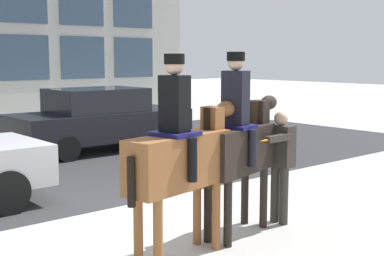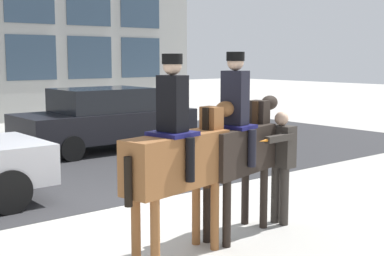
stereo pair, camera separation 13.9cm
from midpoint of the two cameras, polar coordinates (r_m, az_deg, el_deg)
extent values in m
plane|color=#B2AFA8|center=(8.51, -6.63, -9.08)|extent=(80.00, 80.00, 0.00)
cube|color=#2D2D30|center=(12.64, -18.64, -3.92)|extent=(22.52, 8.50, 0.01)
cube|color=#33475B|center=(21.29, -17.62, 7.17)|extent=(1.98, 0.02, 1.71)
cube|color=#33475B|center=(22.36, -11.71, 7.36)|extent=(1.98, 0.02, 1.71)
cube|color=#33475B|center=(23.65, -6.38, 7.47)|extent=(1.98, 0.02, 1.71)
cube|color=#33475B|center=(21.40, -17.86, 12.90)|extent=(1.98, 0.02, 1.71)
cube|color=#33475B|center=(22.47, -11.86, 12.82)|extent=(1.98, 0.02, 1.71)
cube|color=#33475B|center=(23.74, -6.46, 12.63)|extent=(1.98, 0.02, 1.71)
cube|color=brown|center=(6.35, -2.04, -3.58)|extent=(1.55, 0.71, 0.64)
cylinder|color=brown|center=(7.03, -0.03, -8.87)|extent=(0.11, 0.11, 0.88)
cylinder|color=brown|center=(6.85, 1.99, -9.32)|extent=(0.11, 0.11, 0.88)
cylinder|color=brown|center=(6.27, -6.40, -10.96)|extent=(0.11, 0.11, 0.88)
cylinder|color=brown|center=(6.06, -4.32, -11.59)|extent=(0.11, 0.11, 0.88)
cube|color=brown|center=(6.80, 1.61, 0.15)|extent=(0.24, 0.27, 0.51)
cube|color=black|center=(6.70, 0.99, 0.22)|extent=(0.05, 0.09, 0.46)
ellipsoid|color=brown|center=(7.00, 3.06, 2.04)|extent=(0.37, 0.26, 0.20)
cube|color=silver|center=(7.08, 3.55, 2.26)|extent=(0.13, 0.07, 0.08)
cylinder|color=black|center=(5.82, -7.19, -5.74)|extent=(0.09, 0.09, 0.55)
cube|color=#14144C|center=(6.24, -2.51, -0.62)|extent=(0.53, 0.55, 0.05)
cube|color=black|center=(6.20, -2.53, 2.64)|extent=(0.28, 0.36, 0.65)
sphere|color=#D1A889|center=(6.18, -2.55, 6.66)|extent=(0.22, 0.22, 0.22)
cylinder|color=black|center=(6.18, -2.55, 7.38)|extent=(0.24, 0.24, 0.12)
cylinder|color=black|center=(6.46, -4.28, -2.82)|extent=(0.11, 0.11, 0.51)
cylinder|color=black|center=(6.11, -0.60, -3.40)|extent=(0.11, 0.11, 0.51)
cube|color=black|center=(7.26, 4.33, -2.35)|extent=(1.42, 0.76, 0.62)
cylinder|color=black|center=(7.91, 5.15, -7.07)|extent=(0.11, 0.11, 0.87)
cylinder|color=black|center=(7.76, 7.13, -7.38)|extent=(0.11, 0.11, 0.87)
cylinder|color=black|center=(7.11, 1.14, -8.71)|extent=(0.11, 0.11, 0.87)
cylinder|color=black|center=(6.95, 3.27, -9.11)|extent=(0.11, 0.11, 0.87)
cube|color=black|center=(7.72, 6.64, 0.94)|extent=(0.25, 0.28, 0.54)
cube|color=#382314|center=(7.61, 6.20, 1.01)|extent=(0.06, 0.09, 0.49)
ellipsoid|color=black|center=(7.96, 7.69, 2.70)|extent=(0.40, 0.28, 0.21)
cube|color=silver|center=(8.05, 8.05, 2.89)|extent=(0.14, 0.08, 0.09)
cylinder|color=#382314|center=(6.69, 1.14, -4.10)|extent=(0.09, 0.09, 0.55)
cube|color=#14144C|center=(7.16, 4.07, 0.17)|extent=(0.51, 0.57, 0.05)
cube|color=black|center=(7.12, 4.10, 3.25)|extent=(0.29, 0.36, 0.71)
sphere|color=#D1A889|center=(7.10, 4.14, 7.01)|extent=(0.22, 0.22, 0.22)
cylinder|color=black|center=(7.10, 4.14, 7.63)|extent=(0.24, 0.24, 0.12)
cylinder|color=black|center=(7.34, 2.25, -1.74)|extent=(0.11, 0.11, 0.49)
cylinder|color=black|center=(7.06, 5.93, -2.14)|extent=(0.11, 0.11, 0.49)
cylinder|color=#332D28|center=(7.95, 9.27, -7.14)|extent=(0.13, 0.13, 0.85)
cylinder|color=#332D28|center=(8.04, 8.34, -6.95)|extent=(0.13, 0.13, 0.85)
cube|color=#332D28|center=(7.84, 8.91, -1.90)|extent=(0.25, 0.42, 0.60)
sphere|color=#D1A889|center=(7.79, 8.97, 1.01)|extent=(0.20, 0.20, 0.20)
cube|color=#332D28|center=(7.49, 8.78, -1.05)|extent=(0.56, 0.13, 0.09)
cone|color=orange|center=(7.22, 7.13, -1.34)|extent=(0.18, 0.06, 0.04)
cylinder|color=black|center=(8.83, -19.58, -6.49)|extent=(0.70, 0.23, 0.70)
cube|color=black|center=(14.28, -9.97, 0.33)|extent=(4.67, 1.95, 0.72)
cube|color=black|center=(14.16, -10.44, 2.96)|extent=(2.33, 1.71, 0.61)
cylinder|color=black|center=(14.38, -3.14, -0.97)|extent=(0.61, 0.23, 0.61)
cylinder|color=black|center=(15.84, -7.05, -0.24)|extent=(0.61, 0.23, 0.61)
cylinder|color=black|center=(12.87, -13.49, -2.17)|extent=(0.61, 0.23, 0.61)
cylinder|color=black|center=(14.48, -16.68, -1.22)|extent=(0.61, 0.23, 0.61)
camera|label=1|loc=(0.07, -90.53, -0.07)|focal=50.00mm
camera|label=2|loc=(0.07, 89.47, 0.07)|focal=50.00mm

